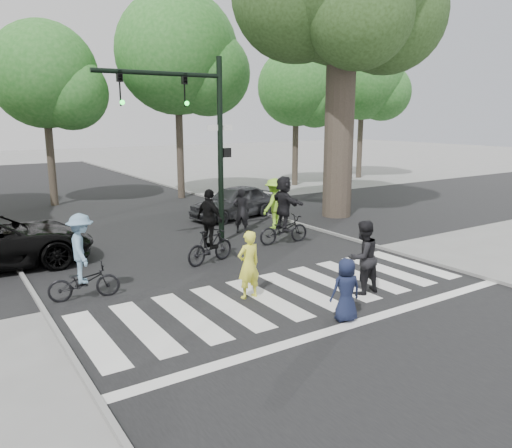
# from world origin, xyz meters

# --- Properties ---
(ground) EXTENTS (120.00, 120.00, 0.00)m
(ground) POSITION_xyz_m (0.00, 0.00, 0.00)
(ground) COLOR gray
(ground) RESTS_ON ground
(road_stem) EXTENTS (10.00, 70.00, 0.01)m
(road_stem) POSITION_xyz_m (0.00, 5.00, 0.01)
(road_stem) COLOR black
(road_stem) RESTS_ON ground
(road_cross) EXTENTS (70.00, 10.00, 0.01)m
(road_cross) POSITION_xyz_m (0.00, 8.00, 0.01)
(road_cross) COLOR black
(road_cross) RESTS_ON ground
(curb_left) EXTENTS (0.10, 70.00, 0.10)m
(curb_left) POSITION_xyz_m (-5.05, 5.00, 0.05)
(curb_left) COLOR gray
(curb_left) RESTS_ON ground
(curb_right) EXTENTS (0.10, 70.00, 0.10)m
(curb_right) POSITION_xyz_m (5.05, 5.00, 0.05)
(curb_right) COLOR gray
(curb_right) RESTS_ON ground
(crosswalk) EXTENTS (10.00, 3.85, 0.01)m
(crosswalk) POSITION_xyz_m (0.00, 0.66, 0.01)
(crosswalk) COLOR silver
(crosswalk) RESTS_ON ground
(traffic_signal) EXTENTS (4.45, 0.29, 6.00)m
(traffic_signal) POSITION_xyz_m (0.35, 6.20, 3.90)
(traffic_signal) COLOR black
(traffic_signal) RESTS_ON ground
(bg_tree_2) EXTENTS (5.04, 4.80, 8.40)m
(bg_tree_2) POSITION_xyz_m (-1.76, 16.62, 5.78)
(bg_tree_2) COLOR brown
(bg_tree_2) RESTS_ON ground
(bg_tree_3) EXTENTS (6.30, 6.00, 10.20)m
(bg_tree_3) POSITION_xyz_m (4.31, 15.27, 6.94)
(bg_tree_3) COLOR brown
(bg_tree_3) RESTS_ON ground
(bg_tree_4) EXTENTS (4.83, 4.60, 8.15)m
(bg_tree_4) POSITION_xyz_m (12.23, 16.12, 5.64)
(bg_tree_4) COLOR brown
(bg_tree_4) RESTS_ON ground
(bg_tree_5) EXTENTS (5.67, 5.40, 9.30)m
(bg_tree_5) POSITION_xyz_m (18.27, 16.69, 6.36)
(bg_tree_5) COLOR brown
(bg_tree_5) RESTS_ON ground
(pedestrian_woman) EXTENTS (0.61, 0.42, 1.61)m
(pedestrian_woman) POSITION_xyz_m (-0.83, 1.27, 0.81)
(pedestrian_woman) COLOR #F0F141
(pedestrian_woman) RESTS_ON ground
(pedestrian_child) EXTENTS (0.74, 0.57, 1.34)m
(pedestrian_child) POSITION_xyz_m (0.14, -0.95, 0.67)
(pedestrian_child) COLOR #171E39
(pedestrian_child) RESTS_ON ground
(pedestrian_adult) EXTENTS (0.89, 0.70, 1.78)m
(pedestrian_adult) POSITION_xyz_m (1.62, 0.07, 0.89)
(pedestrian_adult) COLOR black
(pedestrian_adult) RESTS_ON ground
(cyclist_left) EXTENTS (1.67, 1.12, 2.03)m
(cyclist_left) POSITION_xyz_m (-4.07, 3.28, 0.88)
(cyclist_left) COLOR black
(cyclist_left) RESTS_ON ground
(cyclist_mid) EXTENTS (1.72, 1.08, 2.17)m
(cyclist_mid) POSITION_xyz_m (-0.26, 4.25, 0.89)
(cyclist_mid) COLOR black
(cyclist_mid) RESTS_ON ground
(cyclist_right) EXTENTS (1.84, 1.71, 2.27)m
(cyclist_right) POSITION_xyz_m (2.87, 4.96, 1.01)
(cyclist_right) COLOR black
(cyclist_right) RESTS_ON ground
(car_grey) EXTENTS (4.25, 2.42, 1.36)m
(car_grey) POSITION_xyz_m (3.67, 9.54, 0.68)
(car_grey) COLOR #36373A
(car_grey) RESTS_ON ground
(bystander_hivis) EXTENTS (1.40, 1.13, 1.90)m
(bystander_hivis) POSITION_xyz_m (3.94, 7.04, 0.95)
(bystander_hivis) COLOR #90D82E
(bystander_hivis) RESTS_ON ground
(bystander_dark) EXTENTS (0.71, 0.65, 1.64)m
(bystander_dark) POSITION_xyz_m (2.49, 7.05, 0.82)
(bystander_dark) COLOR black
(bystander_dark) RESTS_ON ground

